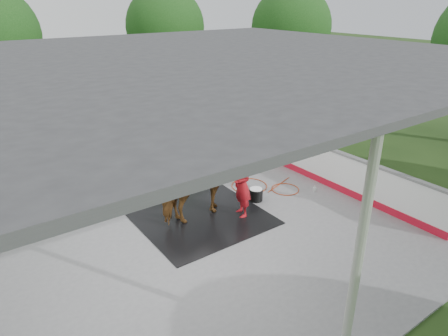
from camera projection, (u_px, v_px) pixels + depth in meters
ground at (187, 228)px, 9.71m from camera, size 100.00×100.00×0.00m
concrete_slab at (187, 227)px, 9.70m from camera, size 12.00×10.00×0.05m
pavilion_structure at (180, 62)px, 8.15m from camera, size 12.60×10.60×4.05m
dasher_board at (319, 164)px, 11.94m from camera, size 0.16×8.00×1.15m
tree_belt at (172, 64)px, 9.05m from camera, size 28.00×28.00×5.80m
rubber_mat at (202, 217)px, 10.07m from camera, size 3.05×2.86×0.02m
horse at (201, 187)px, 9.74m from camera, size 2.04×1.04×1.67m
handler at (242, 185)px, 9.89m from camera, size 0.56×0.71×1.71m
wash_bucket at (256, 194)px, 10.89m from camera, size 0.38×0.38×0.35m
soap_bottle_a at (255, 190)px, 11.21m from camera, size 0.14×0.14×0.27m
soap_bottle_b at (315, 188)px, 11.45m from camera, size 0.11×0.11×0.18m
hose_coil at (262, 187)px, 11.69m from camera, size 1.90×1.71×0.02m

